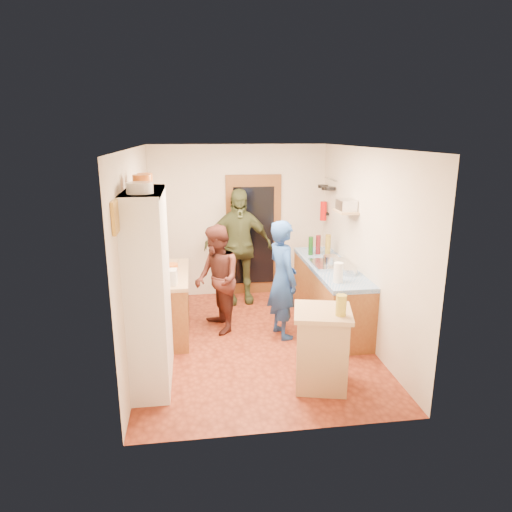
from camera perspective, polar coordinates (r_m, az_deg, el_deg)
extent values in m
cube|color=#933B22|center=(6.41, -0.13, -10.65)|extent=(3.00, 4.00, 0.02)
cube|color=silver|center=(5.78, -0.15, 13.46)|extent=(3.00, 4.00, 0.02)
cube|color=beige|center=(7.91, -2.15, 4.35)|extent=(3.00, 0.02, 2.60)
cube|color=beige|center=(4.07, 3.78, -6.21)|extent=(3.00, 0.02, 2.60)
cube|color=beige|center=(5.95, -14.70, 0.24)|extent=(0.02, 4.00, 2.60)
cube|color=beige|center=(6.34, 13.51, 1.22)|extent=(0.02, 4.00, 2.60)
cube|color=brown|center=(7.95, -0.31, 2.58)|extent=(0.95, 0.06, 2.10)
cube|color=black|center=(7.92, -0.27, 2.52)|extent=(0.70, 0.02, 1.70)
cube|color=white|center=(5.22, -13.21, -4.04)|extent=(0.40, 1.20, 2.20)
cube|color=white|center=(4.98, -13.95, 7.79)|extent=(0.40, 1.14, 0.04)
cylinder|color=white|center=(4.70, -14.34, 8.26)|extent=(0.26, 0.26, 0.11)
cylinder|color=orange|center=(4.97, -14.03, 8.92)|extent=(0.20, 0.20, 0.16)
cylinder|color=orange|center=(5.27, -13.70, 9.22)|extent=(0.17, 0.17, 0.15)
cube|color=brown|center=(6.62, -11.09, -6.00)|extent=(0.60, 1.40, 0.85)
cube|color=tan|center=(6.47, -11.29, -2.28)|extent=(0.64, 1.44, 0.05)
cube|color=white|center=(5.94, -11.12, -2.60)|extent=(0.28, 0.20, 0.20)
cylinder|color=white|center=(6.36, -11.83, -1.59)|extent=(0.17, 0.17, 0.17)
cylinder|color=orange|center=(6.57, -10.57, -1.35)|extent=(0.21, 0.21, 0.09)
cube|color=tan|center=(6.97, -10.93, -0.68)|extent=(0.31, 0.24, 0.02)
cube|color=brown|center=(6.94, 9.18, -4.93)|extent=(0.60, 2.20, 0.84)
cube|color=#0547A2|center=(6.80, 9.34, -1.36)|extent=(0.62, 2.22, 0.06)
cube|color=silver|center=(6.76, 9.43, -1.02)|extent=(0.55, 0.58, 0.04)
cylinder|color=silver|center=(6.63, 9.30, -0.54)|extent=(0.21, 0.21, 0.14)
cylinder|color=#143F14|center=(7.28, 6.86, 1.27)|extent=(0.09, 0.09, 0.29)
cylinder|color=#591419|center=(7.35, 7.77, 1.42)|extent=(0.08, 0.08, 0.31)
cylinder|color=olive|center=(7.29, 8.98, 1.37)|extent=(0.10, 0.10, 0.34)
cylinder|color=white|center=(5.99, 10.25, -2.06)|extent=(0.16, 0.16, 0.27)
cylinder|color=silver|center=(6.38, 11.48, -1.86)|extent=(0.26, 0.26, 0.09)
cube|color=tan|center=(5.25, 8.17, -11.60)|extent=(0.66, 0.66, 0.86)
cube|color=tan|center=(5.06, 8.36, -7.00)|extent=(0.75, 0.75, 0.05)
cube|color=white|center=(5.10, 7.77, -6.67)|extent=(0.41, 0.35, 0.02)
cylinder|color=#AD9E2D|center=(4.92, 10.59, -6.06)|extent=(0.14, 0.14, 0.23)
cylinder|color=silver|center=(7.62, 9.32, 9.46)|extent=(0.02, 0.65, 0.02)
cylinder|color=black|center=(7.45, 9.23, 8.33)|extent=(0.18, 0.18, 0.05)
cylinder|color=black|center=(7.64, 8.79, 8.36)|extent=(0.16, 0.16, 0.05)
cylinder|color=black|center=(7.83, 8.37, 8.61)|extent=(0.17, 0.17, 0.05)
cube|color=tan|center=(6.63, 11.18, 5.48)|extent=(0.26, 0.42, 0.03)
cube|color=silver|center=(6.61, 11.22, 6.25)|extent=(0.23, 0.30, 0.15)
cube|color=black|center=(7.87, 8.83, 5.24)|extent=(0.06, 0.10, 0.04)
cylinder|color=red|center=(7.84, 8.43, 5.59)|extent=(0.11, 0.11, 0.32)
cube|color=gold|center=(4.29, -17.20, 4.66)|extent=(0.03, 0.25, 0.30)
imported|color=navy|center=(6.28, 3.70, -2.98)|extent=(0.54, 0.69, 1.66)
imported|color=#421E19|center=(6.51, -4.75, -2.83)|extent=(0.75, 0.87, 1.55)
imported|color=#394023|center=(7.55, -2.14, 1.19)|extent=(1.15, 0.52, 1.92)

